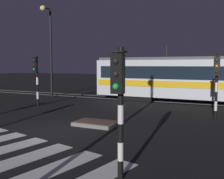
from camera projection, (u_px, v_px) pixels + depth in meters
ground_plane at (56, 130)px, 11.09m from camera, size 120.00×120.00×0.00m
rail_near at (139, 100)px, 20.23m from camera, size 80.00×0.12×0.03m
rail_far at (146, 98)px, 21.52m from camera, size 80.00×0.12×0.03m
traffic_island at (96, 123)px, 11.99m from camera, size 1.85×1.22×0.18m
traffic_light_corner_near_right at (119, 94)px, 6.11m from camera, size 0.36×0.42×3.11m
traffic_light_corner_far_right at (217, 77)px, 12.85m from camera, size 0.36×0.42×3.24m
traffic_light_corner_far_left at (36, 73)px, 17.29m from camera, size 0.36×0.42×3.30m
street_lamp_trackside_left at (49, 41)px, 21.98m from camera, size 0.44×1.21×7.37m
tram at (197, 78)px, 18.98m from camera, size 14.98×2.58×4.15m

